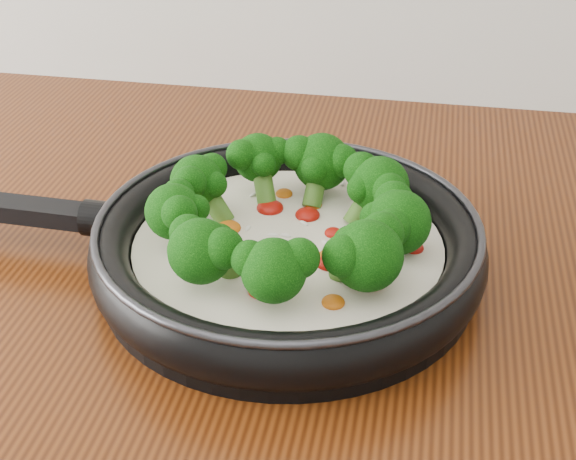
# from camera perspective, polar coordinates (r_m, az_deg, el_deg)

# --- Properties ---
(skillet) EXTENTS (0.56, 0.37, 0.10)m
(skillet) POSITION_cam_1_polar(r_m,az_deg,el_deg) (0.74, -0.10, -0.76)
(skillet) COLOR black
(skillet) RESTS_ON counter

